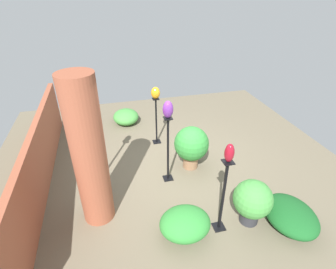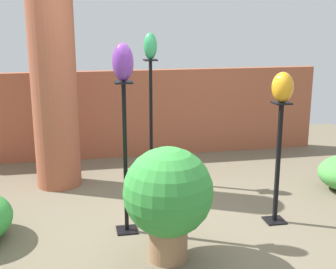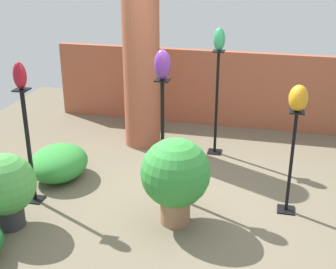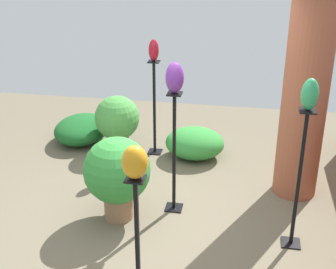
# 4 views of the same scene
# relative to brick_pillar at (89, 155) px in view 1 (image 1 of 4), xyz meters

# --- Properties ---
(ground_plane) EXTENTS (8.00, 8.00, 0.00)m
(ground_plane) POSITION_rel_brick_pillar_xyz_m (1.03, -1.61, -1.31)
(ground_plane) COLOR #6B604C
(brick_wall_back) EXTENTS (5.60, 0.12, 1.27)m
(brick_wall_back) POSITION_rel_brick_pillar_xyz_m (1.03, 1.05, -0.68)
(brick_wall_back) COLOR #9E5138
(brick_wall_back) RESTS_ON ground
(brick_pillar) EXTENTS (0.53, 0.53, 2.63)m
(brick_pillar) POSITION_rel_brick_pillar_xyz_m (0.00, 0.00, 0.00)
(brick_pillar) COLOR #9E5138
(brick_pillar) RESTS_ON ground
(pedestal_jade) EXTENTS (0.20, 0.20, 1.52)m
(pedestal_jade) POSITION_rel_brick_pillar_xyz_m (1.13, -0.10, -0.61)
(pedestal_jade) COLOR black
(pedestal_jade) RESTS_ON ground
(pedestal_ruby) EXTENTS (0.20, 0.20, 1.40)m
(pedestal_ruby) POSITION_rel_brick_pillar_xyz_m (-0.79, -1.97, -0.67)
(pedestal_ruby) COLOR black
(pedestal_ruby) RESTS_ON ground
(pedestal_amber) EXTENTS (0.20, 0.20, 1.23)m
(pedestal_amber) POSITION_rel_brick_pillar_xyz_m (2.17, -1.52, -0.75)
(pedestal_amber) COLOR black
(pedestal_amber) RESTS_ON ground
(pedestal_violet) EXTENTS (0.20, 0.20, 1.46)m
(pedestal_violet) POSITION_rel_brick_pillar_xyz_m (0.67, -1.44, -0.64)
(pedestal_violet) COLOR black
(pedestal_violet) RESTS_ON ground
(art_vase_jade) EXTENTS (0.16, 0.16, 0.31)m
(art_vase_jade) POSITION_rel_brick_pillar_xyz_m (1.13, -0.10, 0.36)
(art_vase_jade) COLOR #2D9356
(art_vase_jade) RESTS_ON pedestal_jade
(art_vase_ruby) EXTENTS (0.15, 0.14, 0.30)m
(art_vase_ruby) POSITION_rel_brick_pillar_xyz_m (-0.79, -1.97, 0.24)
(art_vase_ruby) COLOR maroon
(art_vase_ruby) RESTS_ON pedestal_ruby
(art_vase_amber) EXTENTS (0.21, 0.22, 0.29)m
(art_vase_amber) POSITION_rel_brick_pillar_xyz_m (2.17, -1.52, 0.06)
(art_vase_amber) COLOR orange
(art_vase_amber) RESTS_ON pedestal_amber
(art_vase_violet) EXTENTS (0.19, 0.20, 0.34)m
(art_vase_violet) POSITION_rel_brick_pillar_xyz_m (0.67, -1.44, 0.31)
(art_vase_violet) COLOR #6B2D8C
(art_vase_violet) RESTS_ON pedestal_violet
(potted_plant_mid_right) EXTENTS (0.76, 0.76, 0.99)m
(potted_plant_mid_right) POSITION_rel_brick_pillar_xyz_m (0.96, -2.04, -0.73)
(potted_plant_mid_right) COLOR #936B4C
(potted_plant_mid_right) RESTS_ON ground
(potted_plant_walkway_edge) EXTENTS (0.66, 0.66, 0.85)m
(potted_plant_walkway_edge) POSITION_rel_brick_pillar_xyz_m (-0.78, -2.54, -0.83)
(potted_plant_walkway_edge) COLOR #2D2D33
(potted_plant_walkway_edge) RESTS_ON ground
(foliage_bed_east) EXTENTS (1.02, 0.82, 0.38)m
(foliage_bed_east) POSITION_rel_brick_pillar_xyz_m (-1.01, -3.19, -1.12)
(foliage_bed_east) COLOR #195923
(foliage_bed_east) RESTS_ON ground
(foliage_bed_west) EXTENTS (0.74, 0.85, 0.44)m
(foliage_bed_west) POSITION_rel_brick_pillar_xyz_m (-0.75, -1.37, -1.10)
(foliage_bed_west) COLOR #338C38
(foliage_bed_west) RESTS_ON ground
(foliage_bed_center) EXTENTS (0.80, 0.73, 0.41)m
(foliage_bed_center) POSITION_rel_brick_pillar_xyz_m (3.42, -0.86, -1.11)
(foliage_bed_center) COLOR #479942
(foliage_bed_center) RESTS_ON ground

